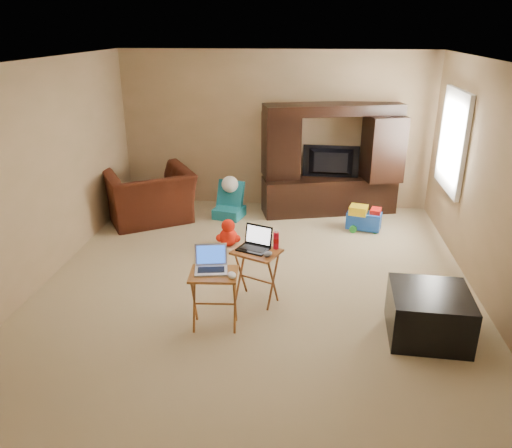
# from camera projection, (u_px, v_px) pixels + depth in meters

# --- Properties ---
(floor) EXTENTS (5.50, 5.50, 0.00)m
(floor) POSITION_uv_depth(u_px,v_px,m) (258.00, 280.00, 5.98)
(floor) COLOR #CAB68C
(floor) RESTS_ON ground
(ceiling) EXTENTS (5.50, 5.50, 0.00)m
(ceiling) POSITION_uv_depth(u_px,v_px,m) (258.00, 61.00, 5.05)
(ceiling) COLOR silver
(ceiling) RESTS_ON ground
(wall_back) EXTENTS (5.00, 0.00, 5.00)m
(wall_back) POSITION_uv_depth(u_px,v_px,m) (275.00, 131.00, 8.05)
(wall_back) COLOR tan
(wall_back) RESTS_ON ground
(wall_front) EXTENTS (5.00, 0.00, 5.00)m
(wall_front) POSITION_uv_depth(u_px,v_px,m) (211.00, 312.00, 2.98)
(wall_front) COLOR tan
(wall_front) RESTS_ON ground
(wall_left) EXTENTS (0.00, 5.50, 5.50)m
(wall_left) POSITION_uv_depth(u_px,v_px,m) (43.00, 173.00, 5.76)
(wall_left) COLOR tan
(wall_left) RESTS_ON ground
(wall_right) EXTENTS (0.00, 5.50, 5.50)m
(wall_right) POSITION_uv_depth(u_px,v_px,m) (493.00, 187.00, 5.27)
(wall_right) COLOR tan
(wall_right) RESTS_ON ground
(window_pane) EXTENTS (0.00, 1.20, 1.20)m
(window_pane) POSITION_uv_depth(u_px,v_px,m) (454.00, 141.00, 6.65)
(window_pane) COLOR white
(window_pane) RESTS_ON ground
(window_frame) EXTENTS (0.06, 1.14, 1.34)m
(window_frame) POSITION_uv_depth(u_px,v_px,m) (453.00, 141.00, 6.65)
(window_frame) COLOR white
(window_frame) RESTS_ON ground
(entertainment_center) EXTENTS (2.19, 1.04, 1.73)m
(entertainment_center) POSITION_uv_depth(u_px,v_px,m) (331.00, 160.00, 7.84)
(entertainment_center) COLOR black
(entertainment_center) RESTS_ON floor
(television) EXTENTS (0.88, 0.15, 0.51)m
(television) POSITION_uv_depth(u_px,v_px,m) (331.00, 163.00, 7.82)
(television) COLOR black
(television) RESTS_ON entertainment_center
(recliner) EXTENTS (1.62, 1.57, 0.81)m
(recliner) POSITION_uv_depth(u_px,v_px,m) (149.00, 196.00, 7.63)
(recliner) COLOR #44170E
(recliner) RESTS_ON floor
(child_rocker) EXTENTS (0.54, 0.58, 0.57)m
(child_rocker) POSITION_uv_depth(u_px,v_px,m) (229.00, 200.00, 7.81)
(child_rocker) COLOR #187187
(child_rocker) RESTS_ON floor
(plush_toy) EXTENTS (0.35, 0.29, 0.39)m
(plush_toy) POSITION_uv_depth(u_px,v_px,m) (228.00, 232.00, 6.83)
(plush_toy) COLOR red
(plush_toy) RESTS_ON floor
(push_toy) EXTENTS (0.58, 0.48, 0.38)m
(push_toy) POSITION_uv_depth(u_px,v_px,m) (364.00, 218.00, 7.38)
(push_toy) COLOR blue
(push_toy) RESTS_ON floor
(ottoman) EXTENTS (0.78, 0.78, 0.48)m
(ottoman) POSITION_uv_depth(u_px,v_px,m) (429.00, 314.00, 4.83)
(ottoman) COLOR black
(ottoman) RESTS_ON floor
(tray_table_left) EXTENTS (0.49, 0.40, 0.61)m
(tray_table_left) POSITION_uv_depth(u_px,v_px,m) (215.00, 300.00, 4.95)
(tray_table_left) COLOR #A96729
(tray_table_left) RESTS_ON floor
(tray_table_right) EXTENTS (0.58, 0.53, 0.61)m
(tray_table_right) POSITION_uv_depth(u_px,v_px,m) (257.00, 276.00, 5.42)
(tray_table_right) COLOR #945323
(tray_table_right) RESTS_ON floor
(laptop_left) EXTENTS (0.36, 0.31, 0.24)m
(laptop_left) POSITION_uv_depth(u_px,v_px,m) (211.00, 260.00, 4.82)
(laptop_left) COLOR silver
(laptop_left) RESTS_ON tray_table_left
(laptop_right) EXTENTS (0.39, 0.36, 0.24)m
(laptop_right) POSITION_uv_depth(u_px,v_px,m) (253.00, 240.00, 5.28)
(laptop_right) COLOR black
(laptop_right) RESTS_ON tray_table_right
(mouse_left) EXTENTS (0.12, 0.14, 0.05)m
(mouse_left) POSITION_uv_depth(u_px,v_px,m) (232.00, 275.00, 4.74)
(mouse_left) COLOR silver
(mouse_left) RESTS_ON tray_table_left
(mouse_right) EXTENTS (0.12, 0.14, 0.05)m
(mouse_right) POSITION_uv_depth(u_px,v_px,m) (268.00, 254.00, 5.17)
(mouse_right) COLOR #3F3F44
(mouse_right) RESTS_ON tray_table_right
(water_bottle) EXTENTS (0.06, 0.06, 0.19)m
(water_bottle) POSITION_uv_depth(u_px,v_px,m) (276.00, 241.00, 5.33)
(water_bottle) COLOR red
(water_bottle) RESTS_ON tray_table_right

